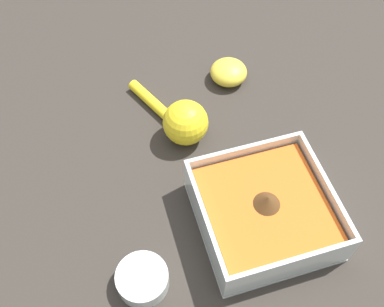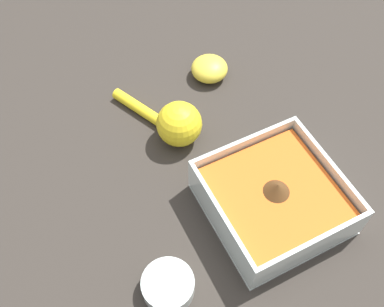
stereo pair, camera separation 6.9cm
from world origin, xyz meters
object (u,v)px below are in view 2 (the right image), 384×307
at_px(spice_bowl, 168,286).
at_px(square_dish, 274,200).
at_px(lemon_squeezer, 175,122).
at_px(lemon_half, 209,69).

bearing_deg(spice_bowl, square_dish, 102.01).
xyz_separation_m(square_dish, spice_bowl, (0.04, -0.19, -0.01)).
bearing_deg(square_dish, spice_bowl, -77.99).
bearing_deg(square_dish, lemon_squeezer, -160.50).
height_order(square_dish, lemon_squeezer, lemon_squeezer).
height_order(spice_bowl, lemon_squeezer, lemon_squeezer).
distance_m(lemon_squeezer, lemon_half, 0.15).
bearing_deg(spice_bowl, lemon_half, 144.09).
distance_m(square_dish, lemon_squeezer, 0.20).
distance_m(spice_bowl, lemon_squeezer, 0.26).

